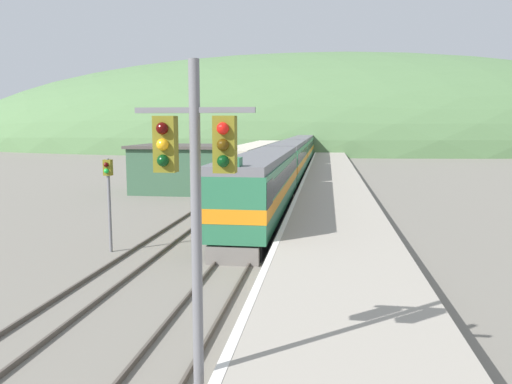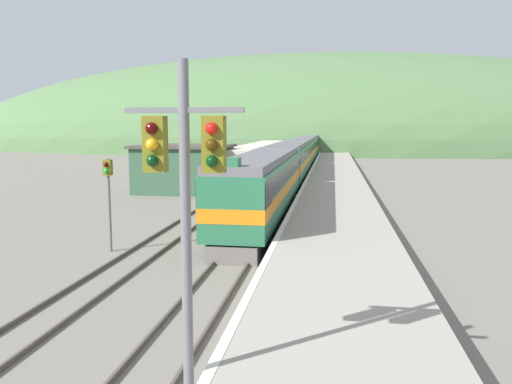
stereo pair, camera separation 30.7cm
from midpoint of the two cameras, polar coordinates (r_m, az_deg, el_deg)
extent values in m
cube|color=#4C443D|center=(73.07, 5.12, 3.13)|extent=(0.08, 180.00, 0.16)
cube|color=#4C443D|center=(73.00, 6.24, 3.11)|extent=(0.08, 180.00, 0.16)
cube|color=#4C443D|center=(73.46, 1.82, 3.18)|extent=(0.08, 180.00, 0.16)
cube|color=#4C443D|center=(73.30, 2.94, 3.17)|extent=(0.08, 180.00, 0.16)
cube|color=#9E9689|center=(52.97, 9.14, 1.84)|extent=(5.21, 140.00, 1.00)
cube|color=silver|center=(52.96, 6.46, 2.44)|extent=(0.24, 140.00, 0.01)
ellipsoid|color=#517547|center=(134.90, 7.13, 5.10)|extent=(202.24, 91.01, 48.05)
cube|color=#385B42|center=(43.79, -7.99, 2.54)|extent=(7.51, 6.20, 3.84)
cube|color=#47423D|center=(43.67, -8.04, 5.21)|extent=(8.01, 6.70, 0.24)
cube|color=black|center=(30.42, 1.23, -2.43)|extent=(2.33, 19.16, 0.85)
cube|color=#286B47|center=(30.15, 1.24, 1.01)|extent=(2.84, 20.38, 2.82)
cube|color=orange|center=(30.18, 1.24, 0.58)|extent=(2.87, 20.40, 0.62)
cube|color=black|center=(30.09, 1.25, 2.18)|extent=(2.86, 19.16, 0.85)
cube|color=slate|center=(30.01, 1.25, 4.06)|extent=(2.67, 20.38, 0.40)
cube|color=black|center=(21.20, -1.97, -0.10)|extent=(2.88, 2.20, 1.13)
cube|color=#286B47|center=(20.39, -2.34, 3.46)|extent=(0.64, 0.80, 0.36)
cube|color=slate|center=(20.79, -2.42, -7.27)|extent=(2.21, 0.40, 0.77)
cube|color=black|center=(50.99, 4.32, 1.61)|extent=(2.33, 18.37, 0.85)
cube|color=#286B47|center=(50.83, 4.34, 3.67)|extent=(2.84, 19.54, 2.82)
cube|color=orange|center=(50.84, 4.34, 3.41)|extent=(2.87, 19.56, 0.62)
cube|color=black|center=(50.79, 4.35, 4.36)|extent=(2.86, 18.37, 0.85)
cube|color=slate|center=(50.74, 4.36, 5.48)|extent=(2.67, 19.54, 0.40)
cube|color=black|center=(71.30, 5.61, 3.30)|extent=(2.33, 18.37, 0.85)
cube|color=#286B47|center=(71.19, 5.63, 4.77)|extent=(2.84, 19.54, 2.82)
cube|color=orange|center=(71.20, 5.63, 4.59)|extent=(2.87, 19.56, 0.62)
cube|color=black|center=(71.16, 5.63, 5.27)|extent=(2.86, 18.37, 0.85)
cube|color=slate|center=(71.13, 5.64, 6.06)|extent=(2.67, 19.54, 0.40)
cube|color=black|center=(91.67, 6.33, 4.23)|extent=(2.33, 18.37, 0.85)
cube|color=#286B47|center=(91.59, 6.34, 5.38)|extent=(2.84, 19.54, 2.82)
cube|color=orange|center=(91.59, 6.34, 5.24)|extent=(2.87, 19.56, 0.62)
cube|color=black|center=(91.56, 6.35, 5.76)|extent=(2.86, 18.37, 0.85)
cube|color=slate|center=(91.54, 6.36, 6.38)|extent=(2.67, 19.54, 0.40)
cube|color=black|center=(56.40, 0.43, 2.18)|extent=(2.46, 28.21, 0.80)
cube|color=beige|center=(56.26, 0.43, 4.04)|extent=(2.90, 29.39, 2.86)
cylinder|color=slate|center=(9.39, -7.04, -6.45)|extent=(0.20, 0.20, 6.89)
cube|color=slate|center=(9.11, -7.30, 9.26)|extent=(2.20, 0.10, 0.10)
cube|color=#6B6619|center=(9.28, -10.51, 5.40)|extent=(0.40, 0.28, 1.02)
sphere|color=#3C0504|center=(9.11, -10.92, 7.15)|extent=(0.22, 0.22, 0.22)
sphere|color=orange|center=(9.12, -10.87, 5.35)|extent=(0.22, 0.22, 0.22)
sphere|color=black|center=(9.13, -10.83, 3.56)|extent=(0.22, 0.22, 0.22)
cube|color=#6B6619|center=(8.98, -3.84, 5.44)|extent=(0.40, 0.28, 1.02)
sphere|color=red|center=(8.80, -4.11, 7.26)|extent=(0.22, 0.22, 0.22)
sphere|color=#412C05|center=(8.81, -4.09, 5.40)|extent=(0.22, 0.22, 0.22)
sphere|color=black|center=(8.83, -4.07, 3.54)|extent=(0.22, 0.22, 0.22)
cylinder|color=slate|center=(23.49, -16.07, -1.48)|extent=(0.14, 0.14, 4.26)
cube|color=#6B6619|center=(23.29, -16.23, 2.72)|extent=(0.36, 0.28, 0.71)
sphere|color=#3C0504|center=(23.13, -16.42, 3.02)|extent=(0.22, 0.22, 0.22)
sphere|color=green|center=(23.15, -16.39, 2.34)|extent=(0.22, 0.22, 0.22)
camera|label=1|loc=(0.15, -89.65, 0.05)|focal=35.00mm
camera|label=2|loc=(0.15, 90.35, -0.05)|focal=35.00mm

